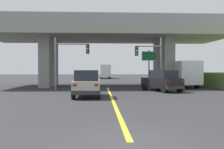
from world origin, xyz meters
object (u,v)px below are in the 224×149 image
(box_truck, at_px, (182,74))
(traffic_signal_farside, at_px, (68,56))
(semi_truck_distant, at_px, (105,71))
(highway_sign, at_px, (149,60))
(suv_lead, at_px, (87,84))
(traffic_signal_nearside, at_px, (152,58))
(suv_crossing, at_px, (162,81))

(box_truck, xyz_separation_m, traffic_signal_farside, (-12.83, -4.20, 1.77))
(box_truck, distance_m, semi_truck_distant, 30.93)
(highway_sign, bearing_deg, box_truck, -2.55)
(suv_lead, distance_m, box_truck, 14.77)
(suv_lead, height_order, semi_truck_distant, semi_truck_distant)
(box_truck, height_order, semi_truck_distant, semi_truck_distant)
(box_truck, relative_size, traffic_signal_nearside, 1.43)
(traffic_signal_nearside, height_order, traffic_signal_farside, traffic_signal_nearside)
(box_truck, relative_size, highway_sign, 1.73)
(suv_crossing, bearing_deg, traffic_signal_nearside, 99.50)
(semi_truck_distant, bearing_deg, traffic_signal_farside, -97.49)
(suv_crossing, height_order, traffic_signal_nearside, traffic_signal_nearside)
(traffic_signal_farside, xyz_separation_m, highway_sign, (8.98, 4.37, -0.12))
(suv_crossing, xyz_separation_m, traffic_signal_nearside, (-0.68, 1.25, 2.24))
(semi_truck_distant, bearing_deg, suv_crossing, -82.56)
(suv_lead, distance_m, traffic_signal_farside, 6.87)
(traffic_signal_nearside, relative_size, semi_truck_distant, 0.70)
(suv_crossing, relative_size, traffic_signal_nearside, 0.95)
(suv_crossing, xyz_separation_m, highway_sign, (-0.11, 5.73, 2.23))
(suv_lead, bearing_deg, suv_crossing, 34.46)
(box_truck, relative_size, semi_truck_distant, 1.00)
(traffic_signal_nearside, bearing_deg, semi_truck_distant, 96.58)
(suv_lead, bearing_deg, semi_truck_distant, 86.80)
(box_truck, height_order, highway_sign, highway_sign)
(box_truck, xyz_separation_m, highway_sign, (-3.86, 0.17, 1.65))
(suv_lead, relative_size, box_truck, 0.58)
(box_truck, bearing_deg, highway_sign, 177.45)
(suv_crossing, xyz_separation_m, traffic_signal_farside, (-9.08, 1.36, 2.35))
(suv_crossing, bearing_deg, suv_lead, -164.70)
(suv_lead, relative_size, semi_truck_distant, 0.58)
(traffic_signal_farside, bearing_deg, traffic_signal_nearside, -0.74)
(suv_lead, distance_m, suv_crossing, 8.31)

